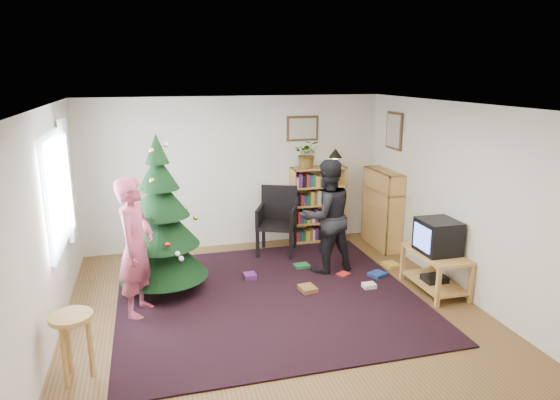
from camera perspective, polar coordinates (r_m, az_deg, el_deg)
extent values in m
plane|color=brown|center=(6.41, -0.77, -12.16)|extent=(5.00, 5.00, 0.00)
plane|color=white|center=(5.75, -0.85, 10.74)|extent=(5.00, 5.00, 0.00)
cube|color=silver|center=(8.34, -5.08, 3.15)|extent=(5.00, 0.02, 2.50)
cube|color=silver|center=(3.74, 8.94, -11.40)|extent=(5.00, 0.02, 2.50)
cube|color=silver|center=(5.89, -25.13, -2.94)|extent=(0.02, 5.00, 2.50)
cube|color=silver|center=(6.99, 19.47, 0.18)|extent=(0.02, 5.00, 2.50)
cube|color=black|center=(6.67, -1.42, -10.97)|extent=(3.80, 3.60, 0.02)
cube|color=silver|center=(6.39, -24.24, 0.77)|extent=(0.04, 1.20, 1.40)
cube|color=white|center=(7.06, -23.09, 2.08)|extent=(0.06, 0.35, 1.60)
cube|color=#4C3319|center=(8.48, 2.59, 8.17)|extent=(0.55, 0.03, 0.42)
cube|color=beige|center=(8.48, 2.59, 8.17)|extent=(0.47, 0.01, 0.34)
cube|color=#4C3319|center=(8.33, 12.94, 7.71)|extent=(0.03, 0.50, 0.60)
cube|color=beige|center=(8.33, 12.94, 7.71)|extent=(0.01, 0.42, 0.52)
cylinder|color=#3F2816|center=(6.97, -13.03, -9.25)|extent=(0.11, 0.11, 0.23)
cone|color=black|center=(6.81, -13.24, -5.82)|extent=(1.17, 1.17, 0.66)
cone|color=black|center=(6.69, -13.43, -2.62)|extent=(0.98, 0.98, 0.59)
cone|color=black|center=(6.59, -13.61, 0.40)|extent=(0.76, 0.76, 0.52)
cone|color=black|center=(6.52, -13.78, 3.18)|extent=(0.53, 0.53, 0.45)
cone|color=black|center=(6.48, -13.94, 5.73)|extent=(0.30, 0.30, 0.38)
cube|color=#BF9144|center=(8.67, 4.35, -0.46)|extent=(0.95, 0.30, 1.30)
cube|color=#BF9144|center=(8.53, 4.43, 3.66)|extent=(0.95, 0.30, 0.03)
cube|color=#BF9144|center=(8.52, 11.60, -0.99)|extent=(0.30, 0.95, 1.30)
cube|color=#BF9144|center=(8.38, 11.82, 3.20)|extent=(0.30, 0.95, 0.03)
cube|color=#BF9144|center=(6.97, 17.46, -5.87)|extent=(0.53, 0.96, 0.04)
cube|color=#BF9144|center=(6.60, 17.61, -9.62)|extent=(0.05, 0.05, 0.51)
cube|color=#BF9144|center=(6.86, 21.00, -8.99)|extent=(0.05, 0.05, 0.51)
cube|color=#BF9144|center=(7.31, 13.83, -6.97)|extent=(0.05, 0.05, 0.51)
cube|color=#BF9144|center=(7.54, 17.01, -6.52)|extent=(0.05, 0.05, 0.51)
cube|color=#BF9144|center=(7.12, 17.21, -8.97)|extent=(0.49, 0.92, 0.03)
cube|color=black|center=(7.10, 17.24, -8.56)|extent=(0.30, 0.25, 0.08)
cube|color=black|center=(6.90, 17.61, -3.98)|extent=(0.46, 0.51, 0.45)
cube|color=#5A73F4|center=(6.77, 15.91, -4.18)|extent=(0.01, 0.40, 0.32)
cube|color=black|center=(8.01, -0.37, -2.91)|extent=(0.78, 0.78, 0.05)
cube|color=black|center=(8.18, -0.86, -0.35)|extent=(0.56, 0.28, 0.59)
cube|color=black|center=(7.79, -1.77, -5.32)|extent=(0.07, 0.07, 0.48)
cube|color=black|center=(7.92, 1.99, -4.98)|extent=(0.07, 0.07, 0.48)
cube|color=black|center=(8.27, -2.62, -4.12)|extent=(0.07, 0.07, 0.48)
cube|color=black|center=(8.40, 0.92, -3.82)|extent=(0.07, 0.07, 0.48)
cylinder|color=#BF9144|center=(5.17, -22.80, -12.22)|extent=(0.40, 0.40, 0.04)
cylinder|color=#BF9144|center=(5.30, -20.84, -15.41)|extent=(0.05, 0.05, 0.62)
cylinder|color=#BF9144|center=(5.44, -23.07, -14.83)|extent=(0.05, 0.05, 0.62)
cylinder|color=#BF9144|center=(5.23, -23.43, -16.15)|extent=(0.05, 0.05, 0.62)
imported|color=#AB445A|center=(6.18, -16.13, -5.23)|extent=(0.60, 0.72, 1.70)
imported|color=black|center=(7.26, 5.34, -1.88)|extent=(0.91, 0.76, 1.68)
imported|color=gray|center=(8.43, 3.17, 5.29)|extent=(0.52, 0.49, 0.47)
cylinder|color=#A57F33|center=(8.62, 6.32, 4.16)|extent=(0.10, 0.10, 0.10)
sphere|color=#FFD88C|center=(8.61, 6.34, 4.86)|extent=(0.10, 0.10, 0.10)
cone|color=black|center=(8.59, 6.35, 5.36)|extent=(0.23, 0.23, 0.15)
cube|color=#A51E19|center=(7.35, 7.27, -8.35)|extent=(0.20, 0.20, 0.08)
cube|color=navy|center=(7.39, 11.07, -8.37)|extent=(0.20, 0.20, 0.08)
cube|color=#1E592D|center=(7.58, 2.48, -7.52)|extent=(0.20, 0.20, 0.08)
cube|color=gold|center=(7.83, 12.57, -7.14)|extent=(0.20, 0.20, 0.08)
cube|color=brown|center=(6.81, 3.16, -10.16)|extent=(0.20, 0.20, 0.08)
cube|color=beige|center=(6.99, 10.13, -9.68)|extent=(0.20, 0.20, 0.08)
cube|color=#4C1959|center=(7.21, -3.46, -8.72)|extent=(0.20, 0.20, 0.08)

